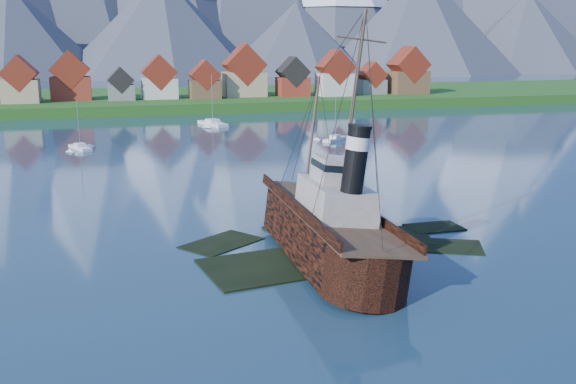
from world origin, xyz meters
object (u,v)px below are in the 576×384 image
object	(u,v)px
tugboat_wreck	(318,223)
sailboat_c	(80,148)
sailboat_e	(213,124)
sailboat_d	(335,140)

from	to	relation	value
tugboat_wreck	sailboat_c	xyz separation A→B (m)	(-24.23, 73.51, -2.85)
tugboat_wreck	sailboat_e	size ratio (longest dim) A/B	2.33
tugboat_wreck	sailboat_d	distance (m)	75.80
tugboat_wreck	sailboat_d	size ratio (longest dim) A/B	3.04
sailboat_c	sailboat_e	xyz separation A→B (m)	(31.32, 30.51, 0.06)
sailboat_d	sailboat_e	distance (m)	39.39
sailboat_c	sailboat_d	distance (m)	52.05
sailboat_c	sailboat_d	size ratio (longest dim) A/B	0.99
sailboat_c	tugboat_wreck	bearing A→B (deg)	-93.35
tugboat_wreck	sailboat_c	size ratio (longest dim) A/B	3.08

